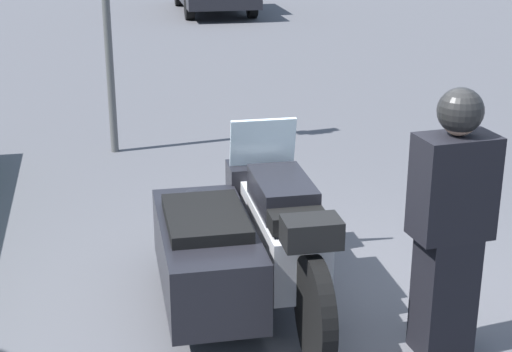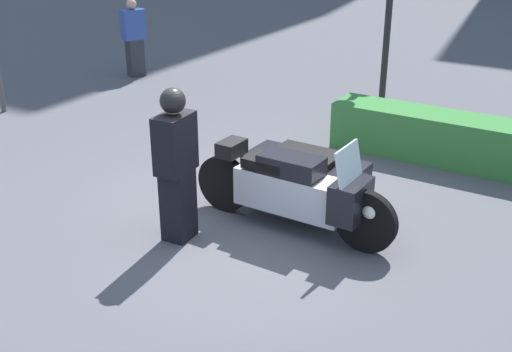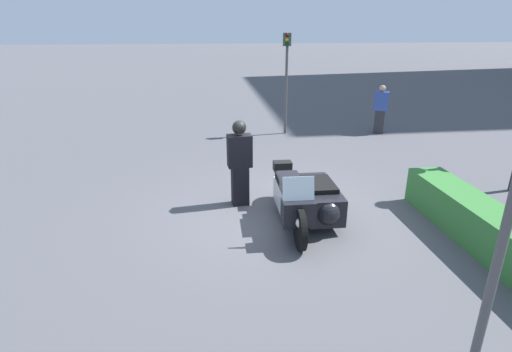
# 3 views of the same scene
# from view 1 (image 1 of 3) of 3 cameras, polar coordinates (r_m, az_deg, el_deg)

# --- Properties ---
(ground_plane) EXTENTS (160.00, 160.00, 0.00)m
(ground_plane) POSITION_cam_1_polar(r_m,az_deg,el_deg) (5.54, 4.63, -10.94)
(ground_plane) COLOR #4C4C51
(police_motorcycle) EXTENTS (2.59, 1.19, 1.18)m
(police_motorcycle) POSITION_cam_1_polar(r_m,az_deg,el_deg) (5.73, -1.27, -4.43)
(police_motorcycle) COLOR black
(police_motorcycle) RESTS_ON ground
(officer_rider) EXTENTS (0.33, 0.50, 1.76)m
(officer_rider) POSITION_cam_1_polar(r_m,az_deg,el_deg) (5.00, 13.98, -3.09)
(officer_rider) COLOR black
(officer_rider) RESTS_ON ground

